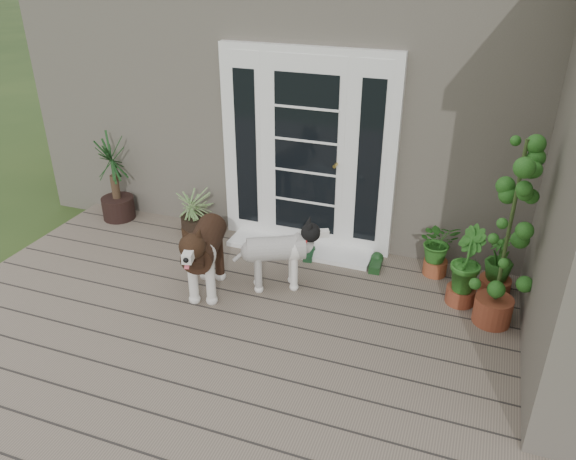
% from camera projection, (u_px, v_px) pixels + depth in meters
% --- Properties ---
extents(deck, '(6.20, 4.60, 0.12)m').
position_uv_depth(deck, '(242.00, 375.00, 4.50)').
color(deck, '#6B5B4C').
rests_on(deck, ground).
extents(house_main, '(7.40, 4.00, 3.10)m').
position_uv_depth(house_main, '(371.00, 79.00, 7.36)').
color(house_main, '#665E54').
rests_on(house_main, ground).
extents(door_unit, '(1.90, 0.14, 2.15)m').
position_uv_depth(door_unit, '(307.00, 152.00, 5.88)').
color(door_unit, white).
rests_on(door_unit, deck).
extents(door_step, '(1.60, 0.40, 0.05)m').
position_uv_depth(door_step, '(300.00, 248.00, 6.19)').
color(door_step, white).
rests_on(door_step, deck).
extents(brindle_dog, '(0.62, 1.00, 0.77)m').
position_uv_depth(brindle_dog, '(206.00, 256.00, 5.31)').
color(brindle_dog, '#321D12').
rests_on(brindle_dog, deck).
extents(white_dog, '(0.82, 0.63, 0.63)m').
position_uv_depth(white_dog, '(276.00, 259.00, 5.40)').
color(white_dog, silver).
rests_on(white_dog, deck).
extents(spider_plant, '(0.60, 0.60, 0.63)m').
position_uv_depth(spider_plant, '(196.00, 211.00, 6.38)').
color(spider_plant, '#85935A').
rests_on(spider_plant, deck).
extents(yucca, '(0.80, 0.80, 1.07)m').
position_uv_depth(yucca, '(114.00, 178.00, 6.68)').
color(yucca, black).
rests_on(yucca, deck).
extents(herb_a, '(0.51, 0.51, 0.51)m').
position_uv_depth(herb_a, '(437.00, 252.00, 5.64)').
color(herb_a, '#174F16').
rests_on(herb_a, deck).
extents(herb_b, '(0.44, 0.44, 0.56)m').
position_uv_depth(herb_b, '(463.00, 277.00, 5.17)').
color(herb_b, '#1C631C').
rests_on(herb_b, deck).
extents(herb_c, '(0.33, 0.33, 0.49)m').
position_uv_depth(herb_c, '(497.00, 271.00, 5.34)').
color(herb_c, '#28651D').
rests_on(herb_c, deck).
extents(sapling, '(0.59, 0.59, 1.77)m').
position_uv_depth(sapling, '(508.00, 235.00, 4.63)').
color(sapling, '#2C601B').
rests_on(sapling, deck).
extents(clog_left, '(0.18, 0.31, 0.09)m').
position_uv_depth(clog_left, '(309.00, 254.00, 6.04)').
color(clog_left, '#16381E').
rests_on(clog_left, deck).
extents(clog_right, '(0.18, 0.35, 0.10)m').
position_uv_depth(clog_right, '(376.00, 263.00, 5.84)').
color(clog_right, '#163817').
rests_on(clog_right, deck).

